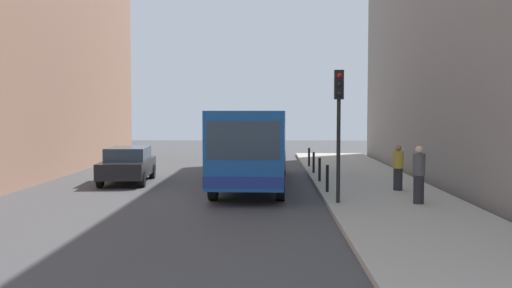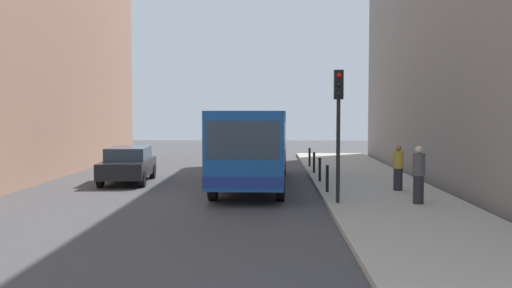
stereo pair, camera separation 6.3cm
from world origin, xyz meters
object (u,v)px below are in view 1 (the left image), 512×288
object	(u,v)px
pedestrian_near_signal	(419,175)
bus	(254,143)
car_beside_bus	(128,164)
pedestrian_mid_sidewalk	(398,168)
bollard_mid	(320,169)
bollard_near	(327,178)
bollard_farthest	(309,157)
bollard_far	(314,162)
traffic_light	(339,111)

from	to	relation	value
pedestrian_near_signal	bus	bearing A→B (deg)	-18.94
car_beside_bus	pedestrian_mid_sidewalk	distance (m)	11.01
bollard_mid	pedestrian_near_signal	bearing A→B (deg)	-65.89
car_beside_bus	bollard_near	world-z (taller)	car_beside_bus
bollard_farthest	car_beside_bus	bearing A→B (deg)	-143.75
bollard_mid	bollard_farthest	distance (m)	6.34
bollard_mid	pedestrian_mid_sidewalk	world-z (taller)	pedestrian_mid_sidewalk
bollard_mid	pedestrian_mid_sidewalk	bearing A→B (deg)	-46.25
bollard_farthest	bollard_far	bearing A→B (deg)	-90.00
pedestrian_near_signal	bollard_near	bearing A→B (deg)	-17.31
car_beside_bus	bollard_near	bearing A→B (deg)	151.15
pedestrian_mid_sidewalk	traffic_light	bearing A→B (deg)	17.08
car_beside_bus	traffic_light	bearing A→B (deg)	138.98
bus	bollard_near	size ratio (longest dim) A/B	11.67
bollard_near	pedestrian_near_signal	size ratio (longest dim) A/B	0.53
bollard_farthest	pedestrian_mid_sidewalk	world-z (taller)	pedestrian_mid_sidewalk
bus	bollard_near	xyz separation A→B (m)	(2.67, -2.95, -1.10)
traffic_light	bollard_farthest	distance (m)	12.13
bollard_mid	pedestrian_mid_sidewalk	size ratio (longest dim) A/B	0.58
bollard_near	bollard_mid	size ratio (longest dim) A/B	1.00
bollard_far	bus	bearing A→B (deg)	-128.23
bollard_far	pedestrian_near_signal	size ratio (longest dim) A/B	0.53
bollard_far	car_beside_bus	bearing A→B (deg)	-161.48
bus	bollard_mid	xyz separation A→B (m)	(2.67, 0.22, -1.10)
bus	traffic_light	xyz separation A→B (m)	(2.77, -5.33, 1.28)
car_beside_bus	bollard_far	xyz separation A→B (m)	(7.96, 2.67, -0.16)
bollard_near	bollard_mid	world-z (taller)	same
pedestrian_mid_sidewalk	bollard_near	bearing A→B (deg)	-21.57
bollard_mid	pedestrian_near_signal	distance (m)	6.25
bus	pedestrian_near_signal	xyz separation A→B (m)	(5.22, -5.47, -0.68)
bollard_far	bollard_mid	bearing A→B (deg)	-90.00
bollard_farthest	pedestrian_near_signal	world-z (taller)	pedestrian_near_signal
traffic_light	bollard_farthest	xyz separation A→B (m)	(-0.10, 11.89, -2.38)
bollard_farthest	bus	bearing A→B (deg)	-112.16
pedestrian_near_signal	traffic_light	bearing A→B (deg)	24.21
car_beside_bus	bollard_farthest	world-z (taller)	car_beside_bus
traffic_light	pedestrian_mid_sidewalk	xyz separation A→B (m)	(2.48, 2.86, -2.04)
bollard_far	pedestrian_near_signal	xyz separation A→B (m)	(2.55, -8.86, 0.42)
pedestrian_mid_sidewalk	car_beside_bus	bearing A→B (deg)	-48.95
bollard_mid	bollard_near	bearing A→B (deg)	-90.00
car_beside_bus	bollard_mid	xyz separation A→B (m)	(7.96, -0.50, -0.16)
bollard_far	bollard_farthest	world-z (taller)	same
traffic_light	pedestrian_mid_sidewalk	world-z (taller)	traffic_light
bollard_mid	bollard_far	distance (m)	3.17
traffic_light	pedestrian_near_signal	xyz separation A→B (m)	(2.45, -0.14, -1.96)
pedestrian_mid_sidewalk	bollard_far	bearing A→B (deg)	-98.35
bollard_farthest	pedestrian_mid_sidewalk	xyz separation A→B (m)	(2.58, -9.03, 0.34)
bollard_far	traffic_light	bearing A→B (deg)	-89.34
car_beside_bus	pedestrian_near_signal	xyz separation A→B (m)	(10.51, -6.20, 0.26)
traffic_light	bollard_near	world-z (taller)	traffic_light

